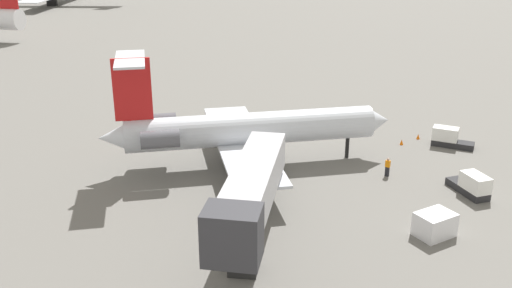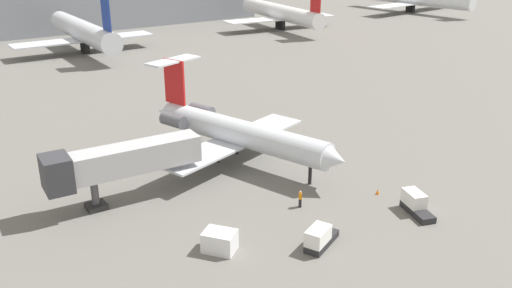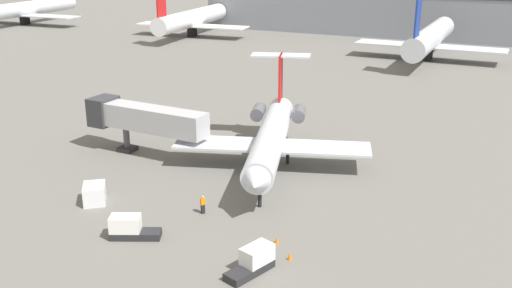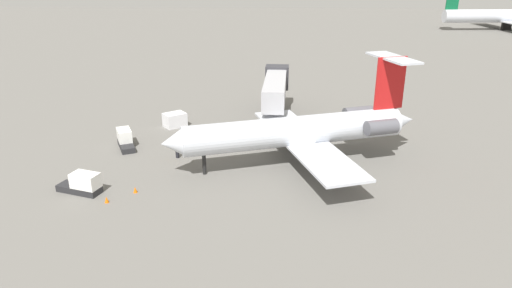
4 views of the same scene
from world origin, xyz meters
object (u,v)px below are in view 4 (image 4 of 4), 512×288
Objects in this scene: baggage_tug_lead at (83,184)px; parked_airliner_west_end at (508,16)px; baggage_tug_trailing at (125,139)px; regional_jet at (302,130)px; cargo_container_uld at (175,120)px; ground_crew_marshaller at (177,150)px; jet_bridge at (276,87)px; traffic_cone_near at (135,190)px; traffic_cone_mid at (107,200)px.

parked_airliner_west_end is at bearing 141.99° from baggage_tug_lead.
baggage_tug_trailing is at bearing 178.31° from baggage_tug_lead.
cargo_container_uld is at bearing -125.93° from regional_jet.
regional_jet is 6.15× the size of baggage_tug_trailing.
baggage_tug_trailing is (-3.00, -6.39, -0.02)m from ground_crew_marshaller.
regional_jet is 13.11m from ground_crew_marshaller.
jet_bridge is 121.36m from parked_airliner_west_end.
regional_jet reaches higher than traffic_cone_near.
baggage_tug_lead is (7.34, -19.52, -2.73)m from regional_jet.
baggage_tug_lead is 7.70× the size of traffic_cone_near.
traffic_cone_near is at bearing 0.27° from cargo_container_uld.
regional_jet is 47.16× the size of traffic_cone_near.
cargo_container_uld is 20.07m from traffic_cone_mid.
cargo_container_uld is at bearing -41.36° from parked_airliner_west_end.
jet_bridge is 25.60m from traffic_cone_near.
traffic_cone_mid is at bearing -5.17° from cargo_container_uld.
jet_bridge is 28.17m from traffic_cone_mid.
regional_jet is 18.82m from cargo_container_uld.
parked_airliner_west_end is at bearing 141.86° from jet_bridge.
cargo_container_uld reaches higher than ground_crew_marshaller.
regional_jet reaches higher than cargo_container_uld.
baggage_tug_trailing is at bearing -40.72° from parked_airliner_west_end.
baggage_tug_trailing is 7.67× the size of traffic_cone_mid.
ground_crew_marshaller is 0.04× the size of parked_airliner_west_end.
traffic_cone_near and traffic_cone_mid have the same top height.
ground_crew_marshaller is (14.00, -10.27, -3.37)m from jet_bridge.
traffic_cone_mid is at bearing -30.98° from jet_bridge.
baggage_tug_trailing reaches higher than cargo_container_uld.
cargo_container_uld is at bearing -72.62° from jet_bridge.
cargo_container_uld is (3.93, -12.55, -3.37)m from jet_bridge.
jet_bridge reaches higher than ground_crew_marshaller.
baggage_tug_lead is 149.35m from parked_airliner_west_end.
baggage_tug_trailing is at bearing -30.20° from cargo_container_uld.
baggage_tug_lead is 0.10× the size of parked_airliner_west_end.
parked_airliner_west_end reaches higher than regional_jet.
baggage_tug_lead is (22.19, -16.99, -3.39)m from jet_bridge.
jet_bridge is at bearing 142.56° from baggage_tug_lead.
baggage_tug_trailing is 8.18m from cargo_container_uld.
cargo_container_uld is 0.08× the size of parked_airliner_west_end.
parked_airliner_west_end reaches higher than baggage_tug_lead.
traffic_cone_near is at bearing 92.34° from baggage_tug_lead.
parked_airliner_west_end reaches higher than traffic_cone_near.
cargo_container_uld reaches higher than traffic_cone_mid.
jet_bridge is 26.96× the size of traffic_cone_mid.
baggage_tug_trailing is 11.80m from traffic_cone_near.
ground_crew_marshaller is (-0.86, -12.80, -2.71)m from regional_jet.
ground_crew_marshaller is at bearing 157.60° from traffic_cone_mid.
parked_airliner_west_end is (-117.46, 87.41, 4.05)m from traffic_cone_near.
traffic_cone_near is at bearing -36.66° from parked_airliner_west_end.
jet_bridge is at bearing -170.32° from regional_jet.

